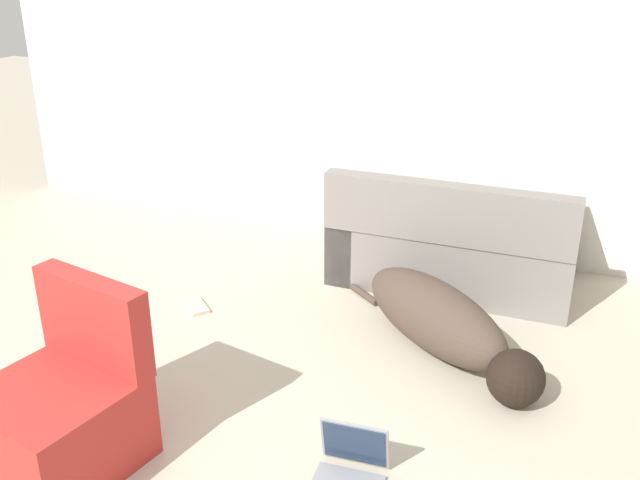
# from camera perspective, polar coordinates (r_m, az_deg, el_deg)

# --- Properties ---
(wall_back) EXTENTS (6.48, 0.06, 2.76)m
(wall_back) POSITION_cam_1_polar(r_m,az_deg,el_deg) (5.61, 3.25, 13.57)
(wall_back) COLOR silver
(wall_back) RESTS_ON ground_plane
(couch) EXTENTS (1.68, 0.87, 0.84)m
(couch) POSITION_cam_1_polar(r_m,az_deg,el_deg) (5.15, 10.58, -0.47)
(couch) COLOR gray
(couch) RESTS_ON ground_plane
(dog) EXTENTS (1.48, 1.17, 0.42)m
(dog) POSITION_cam_1_polar(r_m,az_deg,el_deg) (4.30, 9.86, -6.53)
(dog) COLOR #4C3D33
(dog) RESTS_ON ground_plane
(cat) EXTENTS (0.63, 0.26, 0.14)m
(cat) POSITION_cam_1_polar(r_m,az_deg,el_deg) (4.80, -16.58, -5.76)
(cat) COLOR gray
(cat) RESTS_ON ground_plane
(laptop_open) EXTENTS (0.35, 0.35, 0.27)m
(laptop_open) POSITION_cam_1_polar(r_m,az_deg,el_deg) (3.42, 2.48, -17.31)
(laptop_open) COLOR gray
(laptop_open) RESTS_ON ground_plane
(book_cream) EXTENTS (0.25, 0.23, 0.02)m
(book_cream) POSITION_cam_1_polar(r_m,az_deg,el_deg) (4.88, -9.87, -5.27)
(book_cream) COLOR beige
(book_cream) RESTS_ON ground_plane
(side_chair) EXTENTS (0.76, 0.77, 0.87)m
(side_chair) POSITION_cam_1_polar(r_m,az_deg,el_deg) (3.60, -19.78, -12.64)
(side_chair) COLOR #B72D28
(side_chair) RESTS_ON ground_plane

